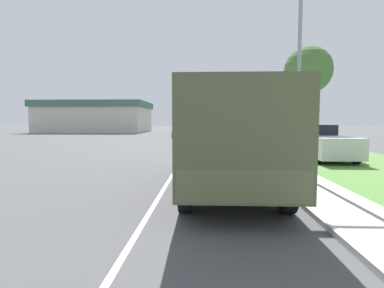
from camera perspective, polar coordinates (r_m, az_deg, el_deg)
The scene contains 12 objects.
ground_plane at distance 35.84m, azimuth 0.47°, elevation 1.06°, with size 180.00×180.00×0.00m, color #4C4C4F.
lane_centre_stripe at distance 35.84m, azimuth 0.47°, elevation 1.06°, with size 0.12×120.00×0.00m.
sidewalk_right at distance 35.96m, azimuth 7.65°, elevation 1.13°, with size 1.80×120.00×0.12m.
grass_strip_right at distance 36.62m, azimuth 14.52°, elevation 1.00°, with size 7.00×120.00×0.02m.
military_truck at distance 9.28m, azimuth 6.87°, elevation 1.76°, with size 2.60×8.00×2.97m.
car_nearest_ahead at distance 23.52m, azimuth 3.48°, elevation 1.11°, with size 1.80×4.55×1.67m.
car_second_ahead at distance 39.62m, azimuth -2.35°, elevation 2.43°, with size 1.76×4.72×1.62m.
car_third_ahead at distance 55.83m, azimuth -0.68°, elevation 2.94°, with size 1.88×4.79×1.45m.
pickup_truck at distance 17.90m, azimuth 23.43°, elevation 0.19°, with size 2.09×5.18×1.85m.
lamp_post at distance 12.19m, azimuth 18.91°, elevation 16.61°, with size 1.69×0.24×7.83m.
tree_mid_right at distance 20.40m, azimuth 21.25°, elevation 12.90°, with size 2.92×2.92×6.69m.
building_distant at distance 59.76m, azimuth -17.78°, elevation 4.95°, with size 19.53×13.20×5.67m.
Camera 1 is at (1.27, 4.24, 2.10)m, focal length 28.00 mm.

